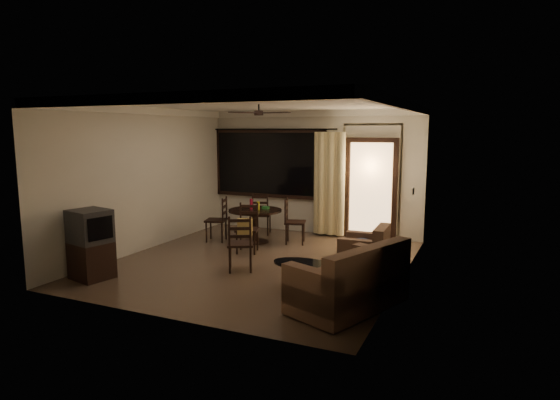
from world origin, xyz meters
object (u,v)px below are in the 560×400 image
at_px(dining_chair_south, 247,237).
at_px(tv_cabinet, 91,244).
at_px(dining_chair_west, 217,228).
at_px(dining_chair_north, 261,222).
at_px(dining_chair_east, 295,230).
at_px(dining_table, 255,216).
at_px(coffee_table, 302,271).
at_px(side_chair, 240,254).
at_px(armchair, 367,252).
at_px(sofa, 352,284).

bearing_deg(dining_chair_south, tv_cabinet, -138.61).
relative_size(dining_chair_west, dining_chair_north, 1.00).
distance_m(dining_chair_south, dining_chair_north, 1.64).
xyz_separation_m(dining_chair_west, dining_chair_east, (1.60, 0.48, 0.00)).
bearing_deg(dining_chair_north, dining_table, 90.13).
bearing_deg(dining_chair_west, coffee_table, 36.30).
relative_size(dining_chair_west, side_chair, 0.98).
bearing_deg(armchair, coffee_table, -119.19).
height_order(sofa, side_chair, side_chair).
bearing_deg(sofa, side_chair, 179.23).
bearing_deg(side_chair, dining_chair_west, -76.71).
bearing_deg(dining_chair_east, dining_chair_north, 46.76).
xyz_separation_m(dining_chair_south, dining_chair_north, (-0.47, 1.58, -0.02)).
xyz_separation_m(dining_chair_south, sofa, (2.64, -2.02, 0.04)).
height_order(dining_chair_south, side_chair, side_chair).
height_order(dining_chair_north, coffee_table, dining_chair_north).
xyz_separation_m(dining_table, tv_cabinet, (-1.28, -3.26, 0.01)).
bearing_deg(dining_chair_east, sofa, -162.60).
height_order(tv_cabinet, side_chair, tv_cabinet).
bearing_deg(dining_chair_south, dining_chair_north, 90.00).
bearing_deg(side_chair, dining_chair_north, -99.41).
height_order(dining_chair_west, tv_cabinet, tv_cabinet).
bearing_deg(dining_chair_north, coffee_table, 108.87).
bearing_deg(coffee_table, armchair, 62.79).
bearing_deg(coffee_table, sofa, -28.99).
bearing_deg(side_chair, dining_chair_south, -96.15).
bearing_deg(dining_chair_south, coffee_table, -57.84).
bearing_deg(sofa, tv_cabinet, -152.23).
relative_size(armchair, side_chair, 0.81).
xyz_separation_m(coffee_table, side_chair, (-1.29, 0.43, 0.02)).
xyz_separation_m(dining_chair_south, coffee_table, (1.74, -1.52, -0.04)).
bearing_deg(coffee_table, dining_table, 130.20).
relative_size(dining_chair_east, dining_chair_south, 1.00).
distance_m(dining_chair_north, armchair, 3.40).
xyz_separation_m(armchair, side_chair, (-1.96, -0.87, -0.03)).
height_order(dining_table, sofa, dining_table).
distance_m(dining_chair_south, tv_cabinet, 2.88).
bearing_deg(side_chair, tv_cabinet, 5.76).
bearing_deg(dining_chair_east, coffee_table, -172.02).
distance_m(dining_chair_east, dining_chair_north, 1.15).
relative_size(dining_chair_west, dining_chair_east, 1.00).
bearing_deg(sofa, dining_chair_west, 166.86).
distance_m(sofa, coffee_table, 1.03).
distance_m(dining_chair_east, side_chair, 2.16).
bearing_deg(armchair, dining_chair_north, 145.87).
relative_size(dining_chair_east, coffee_table, 1.04).
bearing_deg(dining_table, dining_chair_east, 16.53).
relative_size(tv_cabinet, side_chair, 1.15).
xyz_separation_m(tv_cabinet, sofa, (4.16, 0.41, -0.21)).
bearing_deg(dining_chair_west, sofa, 38.13).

